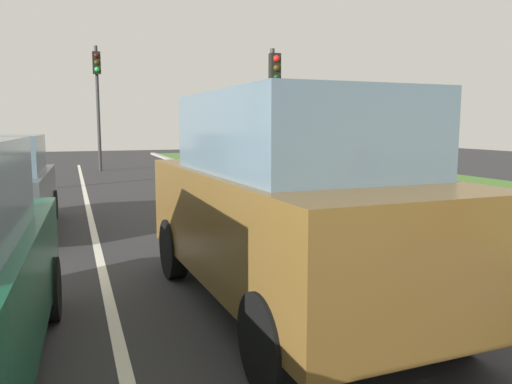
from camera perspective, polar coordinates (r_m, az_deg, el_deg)
ground_plane at (r=10.50m, az=-14.15°, el=-3.41°), size 60.00×60.00×0.00m
lane_line_center at (r=10.45m, az=-17.97°, el=-3.59°), size 0.12×32.00×0.01m
lane_line_right_edge at (r=11.43m, az=4.11°, el=-2.30°), size 0.12×32.00×0.01m
grass_verge_right at (r=14.14m, az=22.55°, el=-0.86°), size 9.00×48.00×0.06m
curb_right at (r=11.63m, az=6.37°, el=-1.87°), size 0.24×48.00×0.12m
car_suv_ahead at (r=5.30m, az=3.70°, el=-1.04°), size 2.11×4.57×2.28m
traffic_light_near_right at (r=15.89m, az=2.01°, el=11.12°), size 0.32×0.50×4.29m
traffic_light_far_median at (r=22.61m, az=-17.43°, el=11.18°), size 0.32×0.50×5.23m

